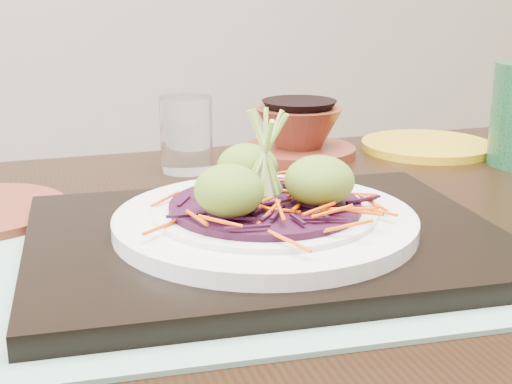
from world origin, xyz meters
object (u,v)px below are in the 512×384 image
object	(u,v)px
white_plate	(265,220)
water_glass	(186,134)
dining_table	(285,328)
terracotta_bowl_set	(299,134)
yellow_plate	(427,146)
serving_tray	(265,239)

from	to	relation	value
white_plate	water_glass	bearing A→B (deg)	86.82
dining_table	terracotta_bowl_set	distance (m)	0.33
white_plate	terracotta_bowl_set	bearing A→B (deg)	60.67
white_plate	yellow_plate	distance (m)	0.43
serving_tray	white_plate	distance (m)	0.02
dining_table	water_glass	world-z (taller)	water_glass
dining_table	yellow_plate	world-z (taller)	yellow_plate
dining_table	terracotta_bowl_set	size ratio (longest dim) A/B	5.85
water_glass	terracotta_bowl_set	bearing A→B (deg)	7.88
white_plate	terracotta_bowl_set	size ratio (longest dim) A/B	1.28
dining_table	water_glass	distance (m)	0.28
dining_table	white_plate	xyz separation A→B (m)	(-0.03, -0.03, 0.12)
terracotta_bowl_set	yellow_plate	world-z (taller)	terracotta_bowl_set
dining_table	terracotta_bowl_set	xyz separation A→B (m)	(0.14, 0.27, 0.12)
white_plate	water_glass	world-z (taller)	water_glass
dining_table	yellow_plate	bearing A→B (deg)	41.07
white_plate	yellow_plate	xyz separation A→B (m)	(0.34, 0.27, -0.02)
serving_tray	terracotta_bowl_set	xyz separation A→B (m)	(0.17, 0.30, 0.02)
white_plate	dining_table	bearing A→B (deg)	43.01
terracotta_bowl_set	yellow_plate	xyz separation A→B (m)	(0.17, -0.04, -0.02)
white_plate	yellow_plate	world-z (taller)	white_plate
dining_table	white_plate	distance (m)	0.13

